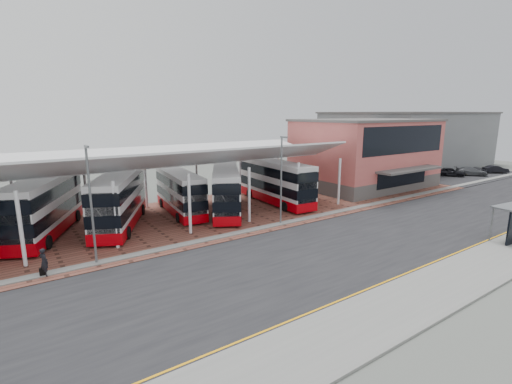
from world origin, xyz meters
TOP-DOWN VIEW (x-y plane):
  - ground at (0.00, 0.00)m, footprint 140.00×140.00m
  - road at (0.00, -1.00)m, footprint 120.00×14.00m
  - forecourt at (2.00, 13.00)m, footprint 72.00×16.00m
  - sidewalk at (0.00, -9.00)m, footprint 120.00×4.00m
  - north_kerb at (0.00, 6.20)m, footprint 120.00×0.80m
  - carpark_surface at (44.00, 10.00)m, footprint 22.00×10.00m
  - yellow_line_near at (0.00, -7.00)m, footprint 120.00×0.12m
  - yellow_line_far at (0.00, -6.70)m, footprint 120.00×0.12m
  - canopy at (-6.00, 13.94)m, footprint 37.00×11.63m
  - terminal at (23.00, 13.92)m, footprint 18.40×14.40m
  - warehouse at (48.00, 24.00)m, footprint 30.50×20.50m
  - lamp_west at (-14.00, 6.27)m, footprint 0.16×0.90m
  - lamp_east at (2.00, 6.27)m, footprint 0.16×0.90m
  - bus_1 at (-15.99, 15.09)m, footprint 7.35×11.69m
  - bus_2 at (-10.28, 13.91)m, footprint 7.59×11.48m
  - bus_3 at (-4.01, 15.10)m, footprint 3.66×10.44m
  - bus_4 at (-0.13, 12.56)m, footprint 7.59×10.78m
  - bus_5 at (6.64, 13.01)m, footprint 3.51×11.67m
  - pedestrian at (-17.08, 6.00)m, footprint 0.67×0.78m
  - suitcase at (-17.25, 6.00)m, footprint 0.32×0.23m
  - carpark_car_a at (40.87, 11.16)m, footprint 3.50×4.29m
  - carpark_car_b at (44.27, 9.56)m, footprint 4.43×4.82m
  - carpark_car_c at (50.26, 8.45)m, footprint 3.96×3.44m

SIDE VIEW (x-z plane):
  - ground at x=0.00m, z-range 0.00..0.00m
  - road at x=0.00m, z-range 0.00..0.02m
  - yellow_line_near at x=0.00m, z-range 0.02..0.03m
  - yellow_line_far at x=0.00m, z-range 0.02..0.03m
  - forecourt at x=2.00m, z-range 0.00..0.06m
  - carpark_surface at x=44.00m, z-range 0.00..0.08m
  - sidewalk at x=0.00m, z-range 0.00..0.14m
  - north_kerb at x=0.00m, z-range 0.00..0.14m
  - suitcase at x=-17.25m, z-range 0.06..0.61m
  - carpark_car_c at x=50.26m, z-range 0.08..1.37m
  - carpark_car_b at x=44.27m, z-range 0.08..1.44m
  - carpark_car_a at x=40.87m, z-range 0.08..1.46m
  - pedestrian at x=-17.08m, z-range 0.06..1.87m
  - bus_3 at x=-4.01m, z-range 0.05..4.26m
  - bus_4 at x=-0.13m, z-range 0.05..4.56m
  - bus_5 at x=6.64m, z-range 0.04..4.79m
  - bus_2 at x=-10.28m, z-range 0.04..4.80m
  - bus_1 at x=-15.99m, z-range 0.04..4.84m
  - lamp_west at x=-14.00m, z-range 0.32..8.40m
  - lamp_east at x=2.00m, z-range 0.32..8.40m
  - terminal at x=23.00m, z-range 0.03..9.28m
  - warehouse at x=48.00m, z-range 0.03..10.28m
  - canopy at x=-6.00m, z-range 2.26..9.33m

